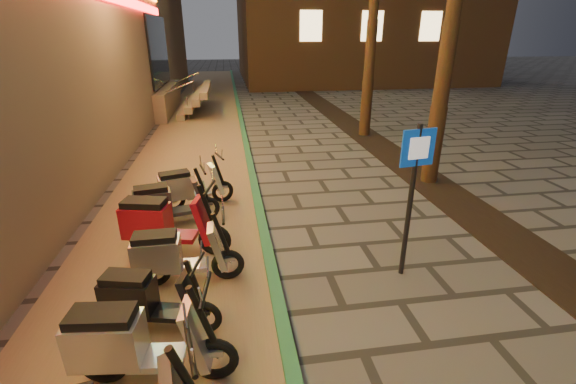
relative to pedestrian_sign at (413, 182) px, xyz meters
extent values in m
cube|color=#8C7251|center=(-3.75, 6.82, -1.56)|extent=(3.40, 60.00, 0.01)
cube|color=#2A7145|center=(-2.05, 6.82, -1.51)|extent=(0.18, 60.00, 0.10)
cube|color=black|center=(2.45, 1.82, -1.55)|extent=(1.20, 40.00, 0.02)
cube|color=black|center=(-5.60, 14.82, 1.24)|extent=(0.08, 5.00, 3.00)
cube|color=gray|center=(-7.65, 14.82, -0.96)|extent=(5.00, 6.00, 1.20)
cube|color=gray|center=(-4.65, 14.82, -1.41)|extent=(0.35, 5.00, 0.30)
cube|color=gray|center=(-4.30, 14.82, -1.11)|extent=(0.35, 5.00, 0.30)
cube|color=gray|center=(-3.95, 14.82, -0.81)|extent=(0.35, 5.00, 0.30)
cube|color=gray|center=(-3.60, 14.82, -0.51)|extent=(0.35, 5.00, 0.30)
cylinder|color=silver|center=(-5.05, 12.82, -0.31)|extent=(2.09, 0.06, 0.81)
cylinder|color=silver|center=(-5.05, 16.82, -0.31)|extent=(2.09, 0.06, 0.81)
cube|color=#FFD68C|center=(2.85, 20.79, 2.44)|extent=(1.40, 0.06, 1.80)
cube|color=#FFD68C|center=(6.85, 20.79, 2.44)|extent=(1.40, 0.06, 1.80)
cube|color=#FFD68C|center=(10.85, 20.79, 2.44)|extent=(1.40, 0.06, 1.80)
cylinder|color=#472D19|center=(2.45, 3.82, 1.29)|extent=(0.40, 0.40, 5.70)
cylinder|color=#472D19|center=(2.45, 8.82, 1.41)|extent=(0.40, 0.40, 5.95)
cylinder|color=black|center=(0.00, 0.01, -0.36)|extent=(0.08, 0.08, 2.41)
cube|color=navy|center=(0.00, -0.01, 0.51)|extent=(0.53, 0.12, 0.53)
cube|color=white|center=(0.01, -0.03, 0.51)|extent=(0.31, 0.07, 0.31)
cylinder|color=black|center=(-3.05, -2.39, -0.70)|extent=(0.30, 0.13, 0.80)
cylinder|color=black|center=(-3.00, -2.38, -0.35)|extent=(0.17, 0.62, 0.05)
torus|color=black|center=(-4.06, -1.47, -1.29)|extent=(0.55, 0.17, 0.55)
cylinder|color=silver|center=(-4.06, -1.47, -1.29)|extent=(0.16, 0.12, 0.15)
torus|color=black|center=(-2.89, -1.60, -1.29)|extent=(0.55, 0.17, 0.55)
cylinder|color=silver|center=(-2.89, -1.60, -1.29)|extent=(0.16, 0.12, 0.15)
cube|color=silver|center=(-3.49, -1.53, -1.25)|extent=(0.61, 0.42, 0.08)
cube|color=silver|center=(-3.98, -1.48, -0.98)|extent=(0.78, 0.48, 0.53)
cube|color=black|center=(-3.98, -1.48, -0.68)|extent=(0.68, 0.41, 0.13)
cube|color=silver|center=(-3.04, -1.58, -0.93)|extent=(0.33, 0.45, 0.74)
cylinder|color=black|center=(-2.97, -1.59, -0.72)|extent=(0.29, 0.11, 0.78)
cylinder|color=black|center=(-2.91, -1.59, -0.38)|extent=(0.11, 0.61, 0.05)
cube|color=silver|center=(-2.89, -1.60, -1.16)|extent=(0.25, 0.17, 0.06)
torus|color=black|center=(-4.02, -0.61, -1.33)|extent=(0.48, 0.20, 0.47)
cylinder|color=silver|center=(-4.02, -0.61, -1.33)|extent=(0.14, 0.12, 0.13)
torus|color=black|center=(-3.04, -0.85, -1.33)|extent=(0.48, 0.20, 0.47)
cylinder|color=silver|center=(-3.04, -0.85, -1.33)|extent=(0.14, 0.12, 0.13)
cube|color=black|center=(-3.54, -0.73, -1.29)|extent=(0.56, 0.42, 0.07)
cube|color=black|center=(-3.95, -0.63, -1.06)|extent=(0.70, 0.49, 0.45)
cube|color=black|center=(-3.95, -0.63, -0.80)|extent=(0.61, 0.42, 0.11)
cube|color=black|center=(-3.16, -0.82, -1.02)|extent=(0.32, 0.41, 0.64)
cylinder|color=black|center=(-3.10, -0.83, -0.84)|extent=(0.26, 0.12, 0.67)
cylinder|color=black|center=(-3.06, -0.85, -0.55)|extent=(0.16, 0.52, 0.04)
cube|color=black|center=(-3.04, -0.85, -1.22)|extent=(0.22, 0.17, 0.05)
torus|color=black|center=(-3.82, 0.26, -1.31)|extent=(0.51, 0.11, 0.51)
cylinder|color=silver|center=(-3.82, 0.26, -1.31)|extent=(0.14, 0.10, 0.14)
torus|color=black|center=(-2.73, 0.28, -1.31)|extent=(0.51, 0.11, 0.51)
cylinder|color=silver|center=(-2.73, 0.28, -1.31)|extent=(0.14, 0.10, 0.14)
cube|color=#9F9FA6|center=(-3.28, 0.27, -1.27)|extent=(0.54, 0.34, 0.08)
cube|color=#9F9FA6|center=(-3.74, 0.26, -1.02)|extent=(0.69, 0.38, 0.49)
cube|color=black|center=(-3.74, 0.26, -0.74)|extent=(0.61, 0.32, 0.12)
cube|color=#9F9FA6|center=(-2.86, 0.28, -0.97)|extent=(0.27, 0.40, 0.69)
cylinder|color=black|center=(-2.79, 0.28, -0.78)|extent=(0.27, 0.07, 0.72)
cylinder|color=black|center=(-2.74, 0.28, -0.47)|extent=(0.05, 0.57, 0.04)
cube|color=#9F9FA6|center=(-2.73, 0.28, -1.19)|extent=(0.22, 0.14, 0.06)
torus|color=black|center=(-4.15, 1.31, -1.27)|extent=(0.59, 0.24, 0.58)
cylinder|color=silver|center=(-4.15, 1.31, -1.27)|extent=(0.18, 0.14, 0.15)
torus|color=black|center=(-2.94, 1.03, -1.27)|extent=(0.59, 0.24, 0.58)
cylinder|color=silver|center=(-2.94, 1.03, -1.27)|extent=(0.18, 0.14, 0.15)
cube|color=maroon|center=(-3.55, 1.17, -1.23)|extent=(0.68, 0.50, 0.09)
cube|color=maroon|center=(-4.06, 1.29, -0.95)|extent=(0.85, 0.58, 0.55)
cube|color=black|center=(-4.06, 1.29, -0.63)|extent=(0.75, 0.50, 0.13)
cube|color=maroon|center=(-3.09, 1.06, -0.90)|extent=(0.39, 0.50, 0.78)
cylinder|color=black|center=(-3.01, 1.04, -0.68)|extent=(0.31, 0.14, 0.82)
cylinder|color=black|center=(-2.96, 1.03, -0.32)|extent=(0.19, 0.64, 0.05)
cube|color=maroon|center=(-2.94, 1.03, -1.14)|extent=(0.27, 0.21, 0.07)
torus|color=black|center=(-4.19, 2.18, -1.31)|extent=(0.52, 0.20, 0.51)
cylinder|color=silver|center=(-4.19, 2.18, -1.31)|extent=(0.16, 0.13, 0.14)
torus|color=black|center=(-3.12, 2.41, -1.31)|extent=(0.52, 0.20, 0.51)
cylinder|color=silver|center=(-3.12, 2.41, -1.31)|extent=(0.16, 0.13, 0.14)
cube|color=#292B2E|center=(-3.66, 2.29, -1.27)|extent=(0.60, 0.44, 0.08)
cube|color=#292B2E|center=(-4.12, 2.19, -1.02)|extent=(0.75, 0.51, 0.49)
cube|color=black|center=(-4.12, 2.19, -0.74)|extent=(0.66, 0.44, 0.12)
cube|color=#292B2E|center=(-3.25, 2.38, -0.97)|extent=(0.34, 0.44, 0.69)
cylinder|color=black|center=(-3.19, 2.40, -0.78)|extent=(0.28, 0.12, 0.73)
cylinder|color=black|center=(-3.14, 2.41, -0.46)|extent=(0.16, 0.57, 0.04)
cube|color=#292B2E|center=(-3.12, 2.41, -1.19)|extent=(0.24, 0.18, 0.06)
torus|color=black|center=(-3.85, 2.96, -1.31)|extent=(0.51, 0.25, 0.50)
cylinder|color=silver|center=(-3.85, 2.96, -1.31)|extent=(0.16, 0.13, 0.14)
torus|color=black|center=(-2.81, 3.30, -1.31)|extent=(0.51, 0.25, 0.50)
cylinder|color=silver|center=(-2.81, 3.30, -1.31)|extent=(0.16, 0.13, 0.14)
cube|color=silver|center=(-3.34, 3.13, -1.27)|extent=(0.61, 0.48, 0.08)
cube|color=silver|center=(-3.77, 2.99, -1.03)|extent=(0.76, 0.56, 0.48)
cube|color=black|center=(-3.77, 2.99, -0.75)|extent=(0.67, 0.48, 0.12)
cube|color=silver|center=(-2.94, 3.25, -0.98)|extent=(0.37, 0.45, 0.68)
cylinder|color=black|center=(-2.88, 3.27, -0.79)|extent=(0.27, 0.15, 0.72)
cylinder|color=black|center=(-2.83, 3.29, -0.48)|extent=(0.21, 0.55, 0.04)
cube|color=silver|center=(-2.81, 3.30, -1.19)|extent=(0.24, 0.19, 0.06)
camera|label=1|loc=(-2.58, -4.85, 1.98)|focal=24.00mm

